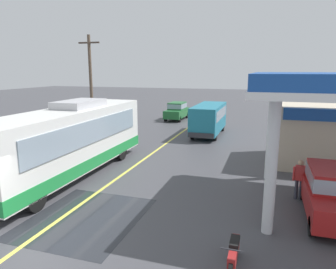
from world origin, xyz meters
name	(u,v)px	position (x,y,z in m)	size (l,w,h in m)	color
ground	(186,129)	(0.00, 20.00, 0.00)	(120.00, 120.00, 0.00)	#424247
lane_divider_stripe	(169,141)	(0.00, 15.00, 0.00)	(0.16, 50.00, 0.01)	#D8CC4C
wet_puddle_patch	(86,218)	(0.82, 2.42, 0.00)	(3.81, 4.49, 0.01)	#26282D
coach_bus_main	(70,142)	(-2.37, 6.23, 1.72)	(2.60, 11.04, 3.69)	white
car_at_pump	(332,191)	(9.14, 5.14, 1.01)	(1.70, 4.20, 1.82)	maroon
minibus_opposing_lane	(209,117)	(2.33, 18.26, 1.47)	(2.04, 6.13, 2.44)	teal
motorcycle_parked_forecourt	(234,254)	(6.18, 1.07, 0.44)	(0.55, 1.80, 0.92)	black
pedestrian_near_pump	(300,177)	(8.22, 6.56, 0.93)	(0.55, 0.22, 1.66)	#33333F
car_trailing_behind_bus	(177,110)	(-2.33, 25.08, 1.01)	(1.70, 4.20, 1.82)	#1E602D
utility_pole_roadside	(91,84)	(-6.65, 15.42, 4.11)	(1.80, 0.24, 7.86)	brown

